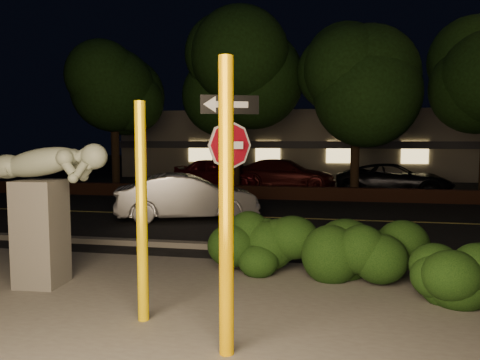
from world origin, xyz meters
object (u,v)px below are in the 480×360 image
Objects in this scene: parked_car_dark at (394,179)px; silver_sedan at (187,197)px; yellow_pole_right at (226,210)px; parked_car_red at (218,173)px; parked_car_darkred at (285,174)px; signpost at (230,146)px; sculpture at (42,199)px; yellow_pole_left at (142,213)px.

silver_sedan is at bearing 146.84° from parked_car_dark.
parked_car_red is at bearing 103.87° from yellow_pole_right.
silver_sedan is (-2.98, 8.10, -0.93)m from yellow_pole_right.
parked_car_darkred reaches higher than parked_car_dark.
yellow_pole_right is 8.68m from silver_sedan.
signpost reaches higher than sculpture.
yellow_pole_left reaches higher than parked_car_red.
sculpture is (-3.37, 1.79, -0.20)m from yellow_pole_right.
sculpture reaches higher than parked_car_dark.
yellow_pole_left is 16.38m from parked_car_red.
yellow_pole_left is 0.60× the size of parked_car_dark.
yellow_pole_right is 0.76× the size of parked_car_red.
sculpture is (-2.11, 1.07, -0.01)m from yellow_pole_left.
silver_sedan is (0.39, 6.31, -0.74)m from sculpture.
yellow_pole_right is at bearing -162.15° from parked_car_red.
yellow_pole_left is 0.90× the size of signpost.
parked_car_red is 0.90× the size of parked_car_dark.
sculpture reaches higher than parked_car_darkred.
yellow_pole_left reaches higher than sculpture.
sculpture is at bearing 153.24° from yellow_pole_left.
yellow_pole_right reaches higher than parked_car_red.
yellow_pole_right reaches higher than parked_car_dark.
parked_car_darkred is 1.02× the size of parked_car_dark.
sculpture is at bearing 155.80° from silver_sedan.
silver_sedan is (-2.28, 4.66, -1.55)m from signpost.
yellow_pole_left is at bearing 170.36° from parked_car_dark.
parked_car_dark is at bearing -62.74° from silver_sedan.
parked_car_dark is at bearing 76.57° from yellow_pole_right.
parked_car_darkred is (2.36, 15.13, -0.71)m from sculpture.
silver_sedan is at bearing 170.52° from parked_car_darkred.
parked_car_darkred is at bearing -33.28° from silver_sedan.
yellow_pole_left is at bearing -122.68° from signpost.
signpost is at bearing 28.60° from sculpture.
yellow_pole_right is 16.98m from parked_car_darkred.
yellow_pole_left is 7.61m from silver_sedan.
yellow_pole_left is 1.46m from yellow_pole_right.
sculpture reaches higher than silver_sedan.
yellow_pole_left is 1.24× the size of sculpture.
signpost is 0.77× the size of silver_sedan.
signpost is 0.74× the size of parked_car_red.
silver_sedan reaches higher than parked_car_dark.
yellow_pole_left reaches higher than silver_sedan.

